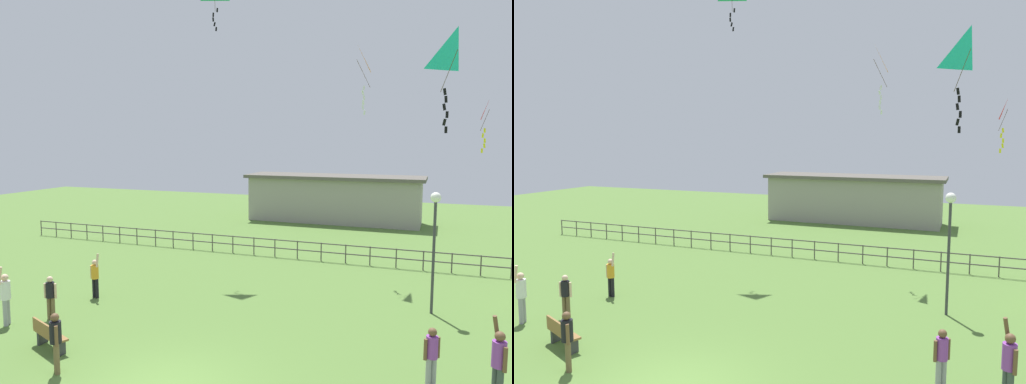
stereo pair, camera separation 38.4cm
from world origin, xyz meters
The scene contains 13 objects.
lamppost centered at (5.99, 8.10, 3.18)m, with size 0.36×0.36×4.36m.
park_bench centered at (-4.44, 0.81, 0.46)m, with size 1.54×0.95×0.85m.
person_0 centered at (6.11, 2.55, 0.90)m, with size 0.38×0.34×1.57m.
person_1 centered at (-3.18, -0.20, 0.94)m, with size 0.40×0.36×1.64m.
person_2 centered at (-6.33, 5.15, 0.90)m, with size 0.46×0.28×1.79m.
person_3 centered at (-7.23, 1.81, 1.03)m, with size 0.32×0.55×2.05m.
person_4 centered at (7.59, 2.41, 1.03)m, with size 0.34×0.54×2.06m.
person_5 centered at (-6.23, 2.74, 0.87)m, with size 0.45×0.28×1.52m.
kite_0 centered at (6.42, 5.41, 8.60)m, with size 1.10×1.09×2.92m.
kite_1 centered at (2.37, 12.76, 9.66)m, with size 0.99×0.98×3.11m.
kite_4 centered at (7.94, 13.66, 7.38)m, with size 0.53×0.91×2.35m.
waterfront_railing centered at (-0.25, 14.00, 0.62)m, with size 36.01×0.06×0.95m.
pavilion_building centered at (-1.41, 26.00, 1.77)m, with size 13.10×3.95×3.50m.
Camera 1 is at (6.21, -9.70, 6.19)m, focal length 33.92 mm.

